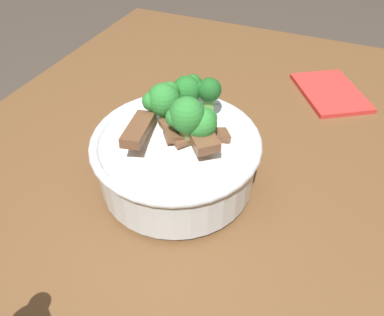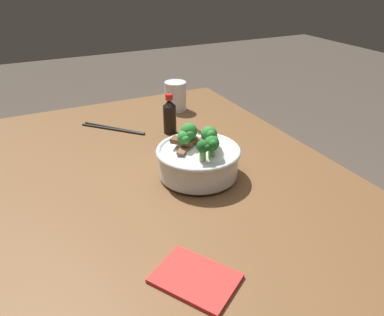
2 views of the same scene
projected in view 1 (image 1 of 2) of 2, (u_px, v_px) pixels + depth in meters
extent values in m
cube|color=brown|center=(212.00, 241.00, 0.46)|extent=(1.21, 0.89, 0.06)
cube|color=brown|center=(158.00, 148.00, 1.19)|extent=(0.06, 0.06, 0.73)
cylinder|color=silver|center=(177.00, 180.00, 0.49)|extent=(0.10, 0.10, 0.01)
cylinder|color=silver|center=(177.00, 160.00, 0.47)|extent=(0.20, 0.20, 0.07)
torus|color=silver|center=(176.00, 141.00, 0.45)|extent=(0.21, 0.21, 0.01)
ellipsoid|color=white|center=(176.00, 151.00, 0.46)|extent=(0.17, 0.17, 0.07)
cube|color=brown|center=(139.00, 129.00, 0.41)|extent=(0.07, 0.04, 0.02)
cube|color=brown|center=(197.00, 135.00, 0.42)|extent=(0.06, 0.07, 0.02)
cube|color=brown|center=(201.00, 135.00, 0.41)|extent=(0.06, 0.06, 0.01)
cube|color=brown|center=(176.00, 131.00, 0.42)|extent=(0.05, 0.05, 0.01)
cylinder|color=#5B9947|center=(187.00, 105.00, 0.47)|extent=(0.02, 0.02, 0.02)
sphere|color=#237028|center=(187.00, 90.00, 0.46)|extent=(0.04, 0.04, 0.04)
sphere|color=#237028|center=(193.00, 83.00, 0.46)|extent=(0.02, 0.02, 0.02)
sphere|color=#237028|center=(175.00, 91.00, 0.45)|extent=(0.02, 0.02, 0.02)
cylinder|color=#7AB256|center=(187.00, 135.00, 0.42)|extent=(0.02, 0.02, 0.03)
sphere|color=#2D8433|center=(187.00, 115.00, 0.40)|extent=(0.04, 0.04, 0.04)
sphere|color=#2D8433|center=(195.00, 111.00, 0.41)|extent=(0.02, 0.02, 0.02)
sphere|color=#2D8433|center=(174.00, 118.00, 0.40)|extent=(0.02, 0.02, 0.02)
cylinder|color=#5B9947|center=(165.00, 117.00, 0.45)|extent=(0.01, 0.01, 0.03)
sphere|color=#2D8433|center=(164.00, 100.00, 0.43)|extent=(0.04, 0.04, 0.04)
sphere|color=#2D8433|center=(170.00, 91.00, 0.44)|extent=(0.02, 0.02, 0.02)
sphere|color=#2D8433|center=(151.00, 101.00, 0.43)|extent=(0.02, 0.02, 0.02)
cylinder|color=#6BA84C|center=(209.00, 105.00, 0.47)|extent=(0.02, 0.02, 0.03)
sphere|color=#1E6023|center=(209.00, 90.00, 0.45)|extent=(0.03, 0.03, 0.03)
sphere|color=#1E6023|center=(210.00, 85.00, 0.46)|extent=(0.02, 0.02, 0.02)
sphere|color=#1E6023|center=(202.00, 87.00, 0.45)|extent=(0.02, 0.02, 0.02)
cylinder|color=#7AB256|center=(201.00, 139.00, 0.42)|extent=(0.02, 0.02, 0.02)
sphere|color=green|center=(201.00, 123.00, 0.41)|extent=(0.04, 0.04, 0.04)
sphere|color=green|center=(208.00, 118.00, 0.41)|extent=(0.02, 0.02, 0.02)
sphere|color=green|center=(190.00, 123.00, 0.41)|extent=(0.02, 0.02, 0.02)
cube|color=red|center=(330.00, 92.00, 0.66)|extent=(0.17, 0.16, 0.01)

